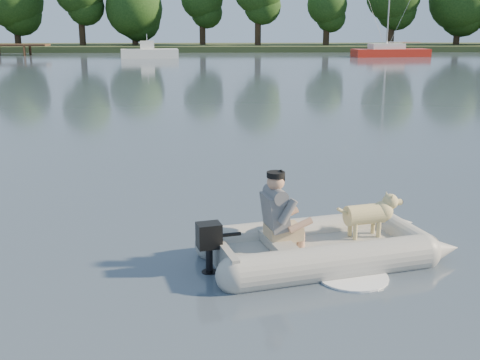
{
  "coord_description": "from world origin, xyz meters",
  "views": [
    {
      "loc": [
        -0.37,
        -7.62,
        3.17
      ],
      "look_at": [
        -0.09,
        1.51,
        0.75
      ],
      "focal_mm": 45.0,
      "sensor_mm": 36.0,
      "label": 1
    }
  ],
  "objects_px": {
    "man": "(277,209)",
    "motorboat": "(149,47)",
    "sailboat": "(390,52)",
    "dog": "(365,218)",
    "dinghy": "(325,218)"
  },
  "relations": [
    {
      "from": "motorboat",
      "to": "sailboat",
      "type": "bearing_deg",
      "value": -4.23
    },
    {
      "from": "motorboat",
      "to": "sailboat",
      "type": "xyz_separation_m",
      "value": [
        21.81,
        1.59,
        -0.57
      ]
    },
    {
      "from": "dinghy",
      "to": "dog",
      "type": "height_order",
      "value": "dinghy"
    },
    {
      "from": "man",
      "to": "dog",
      "type": "relative_size",
      "value": 1.16
    },
    {
      "from": "dinghy",
      "to": "motorboat",
      "type": "relative_size",
      "value": 0.91
    },
    {
      "from": "dog",
      "to": "man",
      "type": "bearing_deg",
      "value": 180.0
    },
    {
      "from": "dinghy",
      "to": "man",
      "type": "xyz_separation_m",
      "value": [
        -0.67,
        -0.13,
        0.18
      ]
    },
    {
      "from": "man",
      "to": "sailboat",
      "type": "bearing_deg",
      "value": 57.68
    },
    {
      "from": "dinghy",
      "to": "dog",
      "type": "bearing_deg",
      "value": 4.57
    },
    {
      "from": "man",
      "to": "motorboat",
      "type": "bearing_deg",
      "value": 83.27
    },
    {
      "from": "sailboat",
      "to": "man",
      "type": "bearing_deg",
      "value": -114.07
    },
    {
      "from": "dinghy",
      "to": "man",
      "type": "bearing_deg",
      "value": 175.76
    },
    {
      "from": "man",
      "to": "dog",
      "type": "height_order",
      "value": "man"
    },
    {
      "from": "man",
      "to": "motorboat",
      "type": "height_order",
      "value": "motorboat"
    },
    {
      "from": "dog",
      "to": "motorboat",
      "type": "relative_size",
      "value": 0.18
    }
  ]
}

